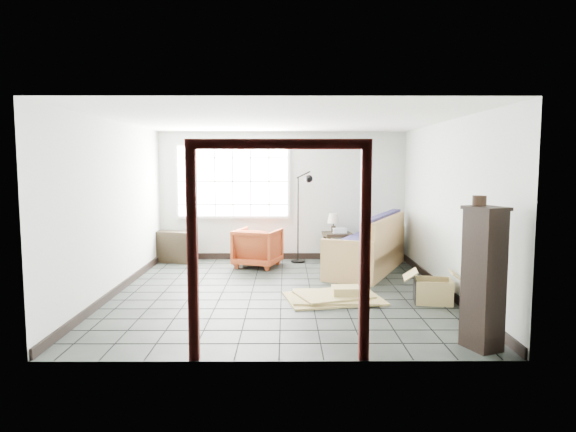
{
  "coord_description": "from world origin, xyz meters",
  "views": [
    {
      "loc": [
        0.07,
        -7.68,
        1.97
      ],
      "look_at": [
        0.1,
        0.3,
        1.14
      ],
      "focal_mm": 32.0,
      "sensor_mm": 36.0,
      "label": 1
    }
  ],
  "objects_px": {
    "futon_sofa": "(370,250)",
    "side_table": "(337,238)",
    "tall_shelf": "(484,277)",
    "armchair": "(258,246)"
  },
  "relations": [
    {
      "from": "futon_sofa",
      "to": "side_table",
      "type": "bearing_deg",
      "value": 146.15
    },
    {
      "from": "futon_sofa",
      "to": "side_table",
      "type": "distance_m",
      "value": 0.99
    },
    {
      "from": "side_table",
      "to": "tall_shelf",
      "type": "relative_size",
      "value": 0.39
    },
    {
      "from": "futon_sofa",
      "to": "side_table",
      "type": "height_order",
      "value": "futon_sofa"
    },
    {
      "from": "futon_sofa",
      "to": "tall_shelf",
      "type": "distance_m",
      "value": 4.02
    },
    {
      "from": "futon_sofa",
      "to": "armchair",
      "type": "distance_m",
      "value": 2.12
    },
    {
      "from": "armchair",
      "to": "side_table",
      "type": "bearing_deg",
      "value": -146.45
    },
    {
      "from": "armchair",
      "to": "side_table",
      "type": "distance_m",
      "value": 1.63
    },
    {
      "from": "armchair",
      "to": "side_table",
      "type": "xyz_separation_m",
      "value": [
        1.56,
        0.44,
        0.08
      ]
    },
    {
      "from": "armchair",
      "to": "tall_shelf",
      "type": "distance_m",
      "value": 5.1
    }
  ]
}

